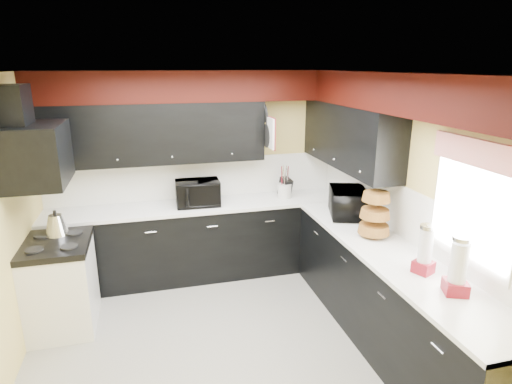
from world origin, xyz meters
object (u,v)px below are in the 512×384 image
microwave (348,202)px  knife_block (285,187)px  utensil_crock (284,191)px  toaster_oven (198,193)px  kettle (56,225)px

microwave → knife_block: bearing=46.0°
microwave → knife_block: 0.97m
knife_block → utensil_crock: bearing=-131.1°
utensil_crock → microwave: bearing=-59.7°
microwave → knife_block: (-0.44, 0.86, -0.03)m
toaster_oven → kettle: size_ratio=2.24×
utensil_crock → kettle: (-2.58, -0.53, -0.01)m
toaster_oven → microwave: 1.76m
toaster_oven → kettle: bearing=-158.9°
utensil_crock → knife_block: knife_block is taller
toaster_oven → knife_block: toaster_oven is taller
knife_block → microwave: bearing=-77.5°
utensil_crock → kettle: bearing=-168.5°
kettle → microwave: bearing=-5.2°
microwave → utensil_crock: size_ratio=2.99×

